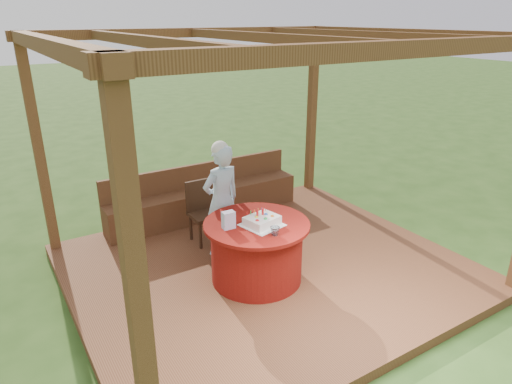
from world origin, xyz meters
TOP-DOWN VIEW (x-y plane):
  - ground at (0.00, 0.00)m, footprint 60.00×60.00m
  - deck at (0.00, 0.00)m, footprint 4.50×4.00m
  - pergola at (0.00, 0.00)m, footprint 4.50×4.00m
  - bench at (0.00, 1.72)m, footprint 3.00×0.42m
  - table at (-0.28, -0.20)m, footprint 1.19×1.19m
  - chair at (-0.35, 1.04)m, footprint 0.38×0.38m
  - elderly_woman at (-0.31, 0.56)m, footprint 0.57×0.42m
  - birthday_cake at (-0.26, -0.29)m, footprint 0.47×0.47m
  - gift_bag at (-0.61, -0.16)m, footprint 0.14×0.09m
  - drinking_glass at (-0.28, -0.57)m, footprint 0.13×0.13m

SIDE VIEW (x-z plane):
  - ground at x=0.00m, z-range 0.00..0.00m
  - deck at x=0.00m, z-range 0.00..0.12m
  - bench at x=0.00m, z-range -0.02..0.79m
  - table at x=-0.28m, z-range 0.13..0.84m
  - chair at x=-0.35m, z-range 0.15..0.98m
  - elderly_woman at x=-0.31m, z-range 0.12..1.61m
  - drinking_glass at x=-0.28m, z-range 0.84..0.93m
  - birthday_cake at x=-0.26m, z-range 0.80..0.98m
  - gift_bag at x=-0.61m, z-range 0.84..1.03m
  - pergola at x=0.00m, z-range 1.05..3.77m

